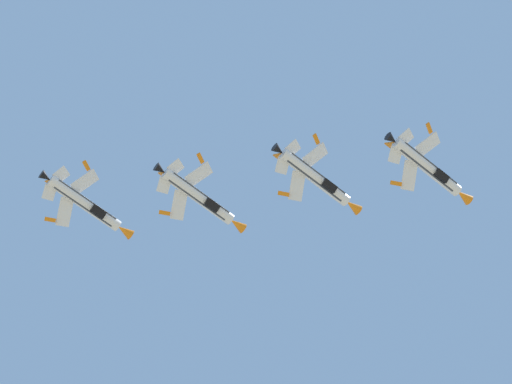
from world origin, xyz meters
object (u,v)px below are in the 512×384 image
at_px(fighter_jet_left_outer, 86,205).
at_px(fighter_jet_lead, 428,168).
at_px(fighter_jet_left_wing, 316,179).
at_px(fighter_jet_right_wing, 200,198).

bearing_deg(fighter_jet_left_outer, fighter_jet_lead, 42.66).
xyz_separation_m(fighter_jet_left_wing, fighter_jet_right_wing, (-14.31, 8.95, -0.10)).
distance_m(fighter_jet_left_wing, fighter_jet_left_outer, 33.50).
height_order(fighter_jet_lead, fighter_jet_left_wing, fighter_jet_left_wing).
bearing_deg(fighter_jet_left_wing, fighter_jet_left_outer, -137.69).
bearing_deg(fighter_jet_left_wing, fighter_jet_right_wing, -139.81).
xyz_separation_m(fighter_jet_lead, fighter_jet_left_outer, (-42.84, 24.30, 1.49)).
distance_m(fighter_jet_lead, fighter_jet_left_outer, 49.27).
bearing_deg(fighter_jet_lead, fighter_jet_left_outer, -137.34).
distance_m(fighter_jet_right_wing, fighter_jet_left_outer, 16.66).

